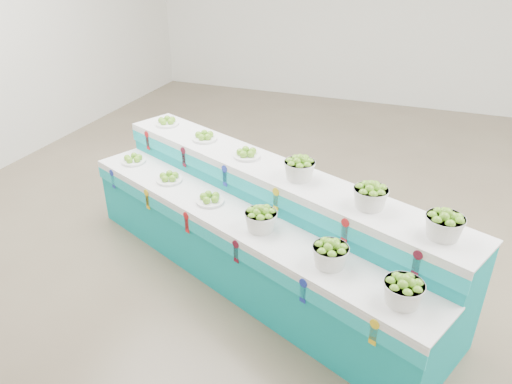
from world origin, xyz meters
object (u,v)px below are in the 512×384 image
Objects in this scene: display_stand at (256,226)px; plate_upper_mid at (204,136)px; basket_upper_right at (444,224)px; basket_lower_left at (261,219)px.

plate_upper_mid reaches higher than display_stand.
display_stand is at bearing 164.89° from basket_upper_right.
basket_lower_left is 1.00× the size of basket_upper_right.
plate_upper_mid is 0.95× the size of basket_upper_right.
plate_upper_mid reaches higher than basket_lower_left.
plate_upper_mid is at bearing 166.17° from display_stand.
display_stand is at bearing -37.47° from plate_upper_mid.
plate_upper_mid is at bearing 156.35° from basket_upper_right.
display_stand is 1.72m from basket_upper_right.
basket_upper_right is at bearing -23.65° from plate_upper_mid.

